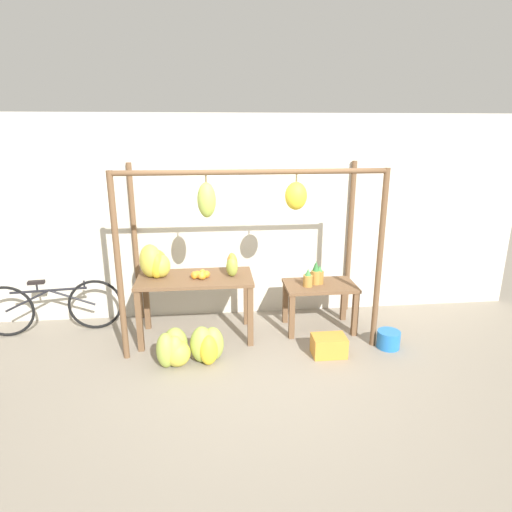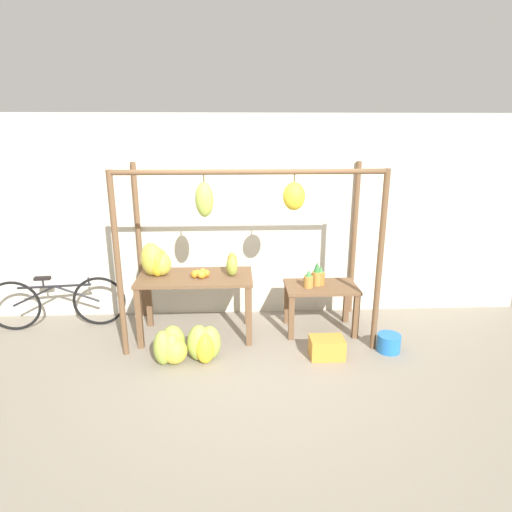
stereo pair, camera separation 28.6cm
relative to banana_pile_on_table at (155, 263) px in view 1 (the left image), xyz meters
The scene contains 14 objects.
ground_plane 1.78m from the banana_pile_on_table, 37.11° to the right, with size 20.00×20.00×0.00m, color gray.
shop_wall_back 1.42m from the banana_pile_on_table, 30.81° to the left, with size 8.00×0.08×2.80m.
stall_awning 1.31m from the banana_pile_on_table, 10.83° to the right, with size 3.08×1.26×2.18m.
display_table_main 0.58m from the banana_pile_on_table, ahead, with size 1.43×0.72×0.82m.
display_table_side 2.17m from the banana_pile_on_table, ahead, with size 0.93×0.59×0.64m.
banana_pile_on_table is the anchor object (origin of this frame).
orange_pile 0.57m from the banana_pile_on_table, 11.02° to the right, with size 0.24×0.23×0.09m.
pineapple_cluster 2.05m from the banana_pile_on_table, ahead, with size 0.29×0.23×0.32m.
banana_pile_ground_left 1.11m from the banana_pile_on_table, 71.64° to the right, with size 0.38×0.39×0.42m.
banana_pile_ground_right 1.23m from the banana_pile_on_table, 47.79° to the right, with size 0.43×0.44×0.44m.
fruit_crate_white 2.35m from the banana_pile_on_table, 18.75° to the right, with size 0.40×0.27×0.24m.
blue_bucket 3.04m from the banana_pile_on_table, 11.81° to the right, with size 0.28×0.28×0.22m.
parked_bicycle 1.57m from the banana_pile_on_table, 169.30° to the left, with size 1.78×0.22×0.73m.
papaya_pile 0.95m from the banana_pile_on_table, ahead, with size 0.20×0.25×0.29m.
Camera 1 is at (-0.45, -4.27, 2.59)m, focal length 30.00 mm.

